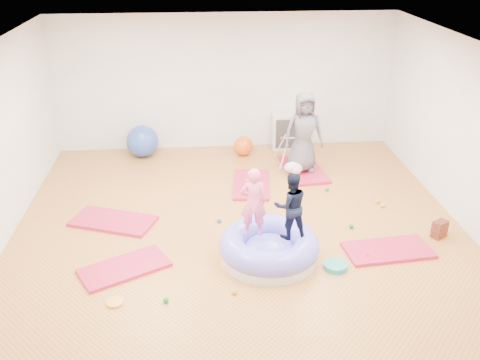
{
  "coord_description": "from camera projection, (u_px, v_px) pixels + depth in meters",
  "views": [
    {
      "loc": [
        -0.61,
        -6.82,
        4.24
      ],
      "look_at": [
        0.0,
        0.3,
        0.9
      ],
      "focal_mm": 40.0,
      "sensor_mm": 36.0,
      "label": 1
    }
  ],
  "objects": [
    {
      "name": "gym_mat_right",
      "position": [
        388.0,
        250.0,
        7.77
      ],
      "size": [
        1.3,
        0.74,
        0.05
      ],
      "primitive_type": "cube",
      "rotation": [
        0.0,
        0.0,
        0.1
      ],
      "color": "#D42051",
      "rests_on": "ground"
    },
    {
      "name": "exercise_ball_blue",
      "position": [
        142.0,
        141.0,
        10.94
      ],
      "size": [
        0.66,
        0.66,
        0.66
      ],
      "primitive_type": "sphere",
      "color": "#2D4BAC",
      "rests_on": "ground"
    },
    {
      "name": "exercise_ball_orange",
      "position": [
        243.0,
        146.0,
        11.04
      ],
      "size": [
        0.41,
        0.41,
        0.41
      ],
      "primitive_type": "sphere",
      "color": "#E35713",
      "rests_on": "ground"
    },
    {
      "name": "ball_pit_balls",
      "position": [
        296.0,
        228.0,
        8.33
      ],
      "size": [
        3.62,
        3.49,
        0.07
      ],
      "color": "#197E2D",
      "rests_on": "ground"
    },
    {
      "name": "cube_shelf",
      "position": [
        289.0,
        131.0,
        11.37
      ],
      "size": [
        0.74,
        0.36,
        0.74
      ],
      "color": "silver",
      "rests_on": "ground"
    },
    {
      "name": "child_pink",
      "position": [
        253.0,
        199.0,
        7.28
      ],
      "size": [
        0.37,
        0.24,
        1.02
      ],
      "primitive_type": "imported",
      "rotation": [
        0.0,
        0.0,
        3.14
      ],
      "color": "pink",
      "rests_on": "inflatable_cushion"
    },
    {
      "name": "infant_play_gym",
      "position": [
        295.0,
        146.0,
        10.58
      ],
      "size": [
        0.73,
        0.69,
        0.56
      ],
      "rotation": [
        0.0,
        0.0,
        -0.32
      ],
      "color": "silver",
      "rests_on": "ground"
    },
    {
      "name": "inflatable_cushion",
      "position": [
        269.0,
        248.0,
        7.55
      ],
      "size": [
        1.42,
        1.42,
        0.45
      ],
      "rotation": [
        0.0,
        0.0,
        0.02
      ],
      "color": "silver",
      "rests_on": "ground"
    },
    {
      "name": "gym_mat_front_left",
      "position": [
        125.0,
        268.0,
        7.36
      ],
      "size": [
        1.33,
        1.09,
        0.05
      ],
      "primitive_type": "cube",
      "rotation": [
        0.0,
        0.0,
        0.49
      ],
      "color": "#D42051",
      "rests_on": "ground"
    },
    {
      "name": "infant",
      "position": [
        295.0,
        168.0,
        10.1
      ],
      "size": [
        0.39,
        0.4,
        0.23
      ],
      "color": "#CFE5FF",
      "rests_on": "gym_mat_rear_right"
    },
    {
      "name": "room",
      "position": [
        242.0,
        156.0,
        7.4
      ],
      "size": [
        7.01,
        8.01,
        2.81
      ],
      "color": "#CB793D",
      "rests_on": "ground"
    },
    {
      "name": "adult_caregiver",
      "position": [
        304.0,
        132.0,
        9.99
      ],
      "size": [
        0.79,
        0.55,
        1.53
      ],
      "primitive_type": "imported",
      "rotation": [
        0.0,
        0.0,
        0.09
      ],
      "color": "#53525B",
      "rests_on": "gym_mat_rear_right"
    },
    {
      "name": "gym_mat_center_back",
      "position": [
        251.0,
        184.0,
        9.78
      ],
      "size": [
        0.77,
        1.32,
        0.05
      ],
      "primitive_type": "cube",
      "rotation": [
        0.0,
        0.0,
        1.46
      ],
      "color": "#D42051",
      "rests_on": "ground"
    },
    {
      "name": "gym_mat_mid_left",
      "position": [
        113.0,
        221.0,
        8.54
      ],
      "size": [
        1.45,
        1.08,
        0.05
      ],
      "primitive_type": "cube",
      "rotation": [
        0.0,
        0.0,
        -0.37
      ],
      "color": "#D42051",
      "rests_on": "ground"
    },
    {
      "name": "backpack",
      "position": [
        440.0,
        229.0,
        8.1
      ],
      "size": [
        0.27,
        0.24,
        0.27
      ],
      "primitive_type": "cube",
      "rotation": [
        0.0,
        0.0,
        0.54
      ],
      "color": "#A74428",
      "rests_on": "ground"
    },
    {
      "name": "gym_mat_rear_right",
      "position": [
        304.0,
        170.0,
        10.37
      ],
      "size": [
        0.81,
        1.4,
        0.06
      ],
      "primitive_type": "cube",
      "rotation": [
        0.0,
        0.0,
        1.68
      ],
      "color": "#D42051",
      "rests_on": "ground"
    },
    {
      "name": "child_navy",
      "position": [
        291.0,
        203.0,
        7.24
      ],
      "size": [
        0.5,
        0.41,
        0.97
      ],
      "primitive_type": "imported",
      "rotation": [
        0.0,
        0.0,
        3.24
      ],
      "color": "black",
      "rests_on": "inflatable_cushion"
    },
    {
      "name": "balance_disc",
      "position": [
        335.0,
        266.0,
        7.38
      ],
      "size": [
        0.33,
        0.33,
        0.07
      ],
      "primitive_type": "cylinder",
      "color": "teal",
      "rests_on": "ground"
    },
    {
      "name": "yellow_toy",
      "position": [
        115.0,
        302.0,
        6.69
      ],
      "size": [
        0.22,
        0.22,
        0.03
      ],
      "primitive_type": "cylinder",
      "color": "gold",
      "rests_on": "ground"
    }
  ]
}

